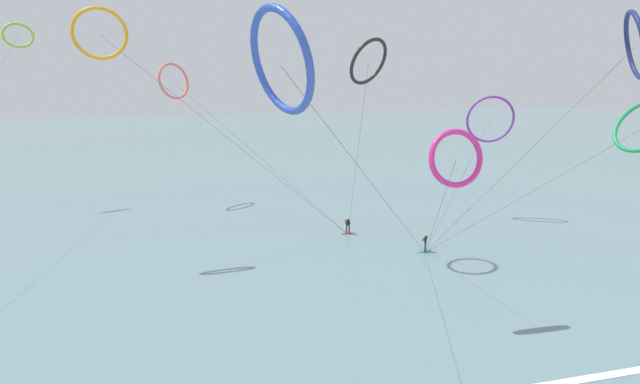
{
  "coord_description": "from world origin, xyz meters",
  "views": [
    {
      "loc": [
        -9.19,
        -7.19,
        15.33
      ],
      "look_at": [
        0.0,
        20.8,
        8.09
      ],
      "focal_mm": 25.7,
      "sensor_mm": 36.0,
      "label": 1
    }
  ],
  "objects": [
    {
      "name": "kite_violet",
      "position": [
        24.55,
        35.29,
        11.07
      ],
      "size": [
        15.05,
        9.69,
        13.7
      ],
      "rotation": [
        0.0,
        0.0,
        2.76
      ],
      "color": "purple",
      "rests_on": "ground"
    },
    {
      "name": "kite_lime",
      "position": [
        -25.2,
        57.03,
        20.29
      ],
      "size": [
        3.62,
        50.54,
        21.94
      ],
      "rotation": [
        0.0,
        0.0,
        0.22
      ],
      "color": "#8CC62D",
      "rests_on": "ground"
    },
    {
      "name": "kite_navy",
      "position": [
        19.99,
        16.0,
        17.51
      ],
      "size": [
        9.94,
        13.35,
        19.77
      ],
      "rotation": [
        0.0,
        0.0,
        0.86
      ],
      "color": "navy",
      "rests_on": "ground"
    },
    {
      "name": "kite_cobalt",
      "position": [
        -4.71,
        11.52,
        16.03
      ],
      "size": [
        18.2,
        17.92,
        18.25
      ],
      "rotation": [
        0.0,
        0.0,
        1.86
      ],
      "color": "#2647B7",
      "rests_on": "ground"
    },
    {
      "name": "kite_charcoal",
      "position": [
        6.74,
        28.57,
        16.75
      ],
      "size": [
        4.56,
        7.27,
        18.67
      ],
      "rotation": [
        0.0,
        0.0,
        3.6
      ],
      "color": "black",
      "rests_on": "ground"
    },
    {
      "name": "kite_amber",
      "position": [
        -13.86,
        34.76,
        18.91
      ],
      "size": [
        23.37,
        1.42,
        21.05
      ],
      "rotation": [
        0.0,
        0.0,
        0.04
      ],
      "color": "orange",
      "rests_on": "ground"
    },
    {
      "name": "surfer_crimson",
      "position": [
        7.32,
        34.0,
        0.82
      ],
      "size": [
        1.4,
        0.61,
        1.7
      ],
      "rotation": [
        0.0,
        0.0,
        2.99
      ],
      "color": "red",
      "rests_on": "ground"
    },
    {
      "name": "sea_water",
      "position": [
        0.0,
        105.8,
        0.04
      ],
      "size": [
        400.0,
        200.0,
        0.08
      ],
      "primitive_type": "cube",
      "color": "slate",
      "rests_on": "ground"
    },
    {
      "name": "kite_magenta",
      "position": [
        7.38,
        16.54,
        10.64
      ],
      "size": [
        6.65,
        11.28,
        12.48
      ],
      "rotation": [
        0.0,
        0.0,
        6.2
      ],
      "color": "#CC288E",
      "rests_on": "ground"
    },
    {
      "name": "surfer_teal",
      "position": [
        12.15,
        27.09,
        0.82
      ],
      "size": [
        1.4,
        0.72,
        1.7
      ],
      "rotation": [
        0.0,
        0.0,
        0.98
      ],
      "color": "teal",
      "rests_on": "ground"
    },
    {
      "name": "kite_coral",
      "position": [
        -8.23,
        52.76,
        15.16
      ],
      "size": [
        17.68,
        20.57,
        17.4
      ],
      "rotation": [
        0.0,
        0.0,
        0.65
      ],
      "color": "#EA7260",
      "rests_on": "ground"
    }
  ]
}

